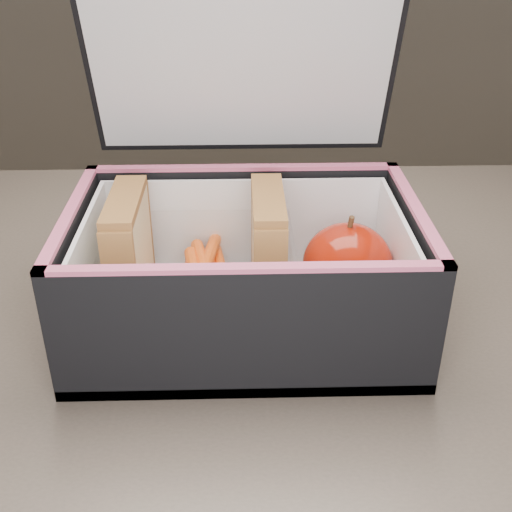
# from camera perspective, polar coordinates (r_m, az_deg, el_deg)

# --- Properties ---
(kitchen_table) EXTENTS (1.20, 0.80, 0.75)m
(kitchen_table) POSITION_cam_1_polar(r_m,az_deg,el_deg) (0.62, 2.16, -14.12)
(kitchen_table) COLOR brown
(kitchen_table) RESTS_ON ground
(lunch_bag) EXTENTS (0.29, 0.26, 0.29)m
(lunch_bag) POSITION_cam_1_polar(r_m,az_deg,el_deg) (0.55, -1.03, -0.40)
(lunch_bag) COLOR black
(lunch_bag) RESTS_ON kitchen_table
(plastic_tub) EXTENTS (0.16, 0.12, 0.07)m
(plastic_tub) POSITION_cam_1_polar(r_m,az_deg,el_deg) (0.57, -5.01, -1.55)
(plastic_tub) COLOR white
(plastic_tub) RESTS_ON lunch_bag
(sandwich_left) EXTENTS (0.03, 0.09, 0.11)m
(sandwich_left) POSITION_cam_1_polar(r_m,az_deg,el_deg) (0.56, -11.17, 0.26)
(sandwich_left) COLOR #C6B780
(sandwich_left) RESTS_ON plastic_tub
(sandwich_right) EXTENTS (0.03, 0.09, 0.11)m
(sandwich_right) POSITION_cam_1_polar(r_m,az_deg,el_deg) (0.55, 1.06, 0.44)
(sandwich_right) COLOR #C6B780
(sandwich_right) RESTS_ON plastic_tub
(carrot_sticks) EXTENTS (0.06, 0.16, 0.03)m
(carrot_sticks) POSITION_cam_1_polar(r_m,az_deg,el_deg) (0.57, -4.98, -2.91)
(carrot_sticks) COLOR orange
(carrot_sticks) RESTS_ON plastic_tub
(paper_napkin) EXTENTS (0.09, 0.09, 0.01)m
(paper_napkin) POSITION_cam_1_polar(r_m,az_deg,el_deg) (0.59, 7.80, -3.83)
(paper_napkin) COLOR white
(paper_napkin) RESTS_ON lunch_bag
(red_apple) EXTENTS (0.10, 0.10, 0.08)m
(red_apple) POSITION_cam_1_polar(r_m,az_deg,el_deg) (0.56, 8.12, -0.70)
(red_apple) COLOR maroon
(red_apple) RESTS_ON paper_napkin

